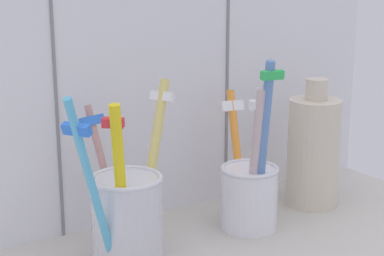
{
  "coord_description": "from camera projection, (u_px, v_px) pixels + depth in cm",
  "views": [
    {
      "loc": [
        -32.9,
        -49.39,
        30.41
      ],
      "look_at": [
        0.0,
        2.01,
        14.38
      ],
      "focal_mm": 59.25,
      "sensor_mm": 36.0,
      "label": 1
    }
  ],
  "objects": [
    {
      "name": "tile_wall_back",
      "position": [
        143.0,
        37.0,
        0.69
      ],
      "size": [
        64.0,
        2.2,
        45.0
      ],
      "color": "white",
      "rests_on": "ground"
    },
    {
      "name": "toothbrush_cup_left",
      "position": [
        127.0,
        212.0,
        0.61
      ],
      "size": [
        14.64,
        12.21,
        18.08
      ],
      "color": "silver",
      "rests_on": "counter_slab"
    },
    {
      "name": "toothbrush_cup_right",
      "position": [
        250.0,
        189.0,
        0.69
      ],
      "size": [
        6.37,
        10.75,
        18.99
      ],
      "color": "white",
      "rests_on": "counter_slab"
    },
    {
      "name": "ceramic_vase",
      "position": [
        314.0,
        150.0,
        0.75
      ],
      "size": [
        6.23,
        6.23,
        15.34
      ],
      "color": "beige",
      "rests_on": "counter_slab"
    }
  ]
}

